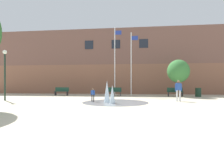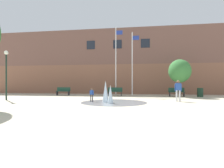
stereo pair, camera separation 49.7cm
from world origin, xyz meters
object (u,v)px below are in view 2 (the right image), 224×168
Objects in this scene: trash_can at (200,92)px; flagpole_right at (133,62)px; park_bench_under_left_flagpole at (115,91)px; child_in_fountain at (92,94)px; park_bench_far_left at (63,91)px; adult_near_bench at (178,89)px; lamp_post_left_lane at (6,68)px; flagpole_left at (116,59)px; park_bench_near_trashcan at (177,92)px; street_tree_near_building at (180,71)px.

flagpole_right is at bearing 172.00° from trash_can.
park_bench_under_left_flagpole is at bearing -161.30° from flagpole_right.
flagpole_right is at bearing -4.91° from child_in_fountain.
adult_near_bench is at bearing -24.77° from park_bench_far_left.
flagpole_right is at bearing 33.75° from lamp_post_left_lane.
trash_can is (8.60, -0.31, -0.03)m from park_bench_under_left_flagpole.
flagpole_right is 7.55m from trash_can.
park_bench_far_left is at bearing -175.03° from flagpole_left.
flagpole_left is at bearing 9.28° from child_in_fountain.
park_bench_near_trashcan is 1.01× the size of adult_near_bench.
flagpole_right is 7.79× the size of trash_can.
park_bench_under_left_flagpole is at bearing 179.73° from park_bench_near_trashcan.
lamp_post_left_lane is at bearing -143.34° from park_bench_under_left_flagpole.
adult_near_bench is 0.21× the size of flagpole_left.
park_bench_under_left_flagpole and park_bench_near_trashcan have the same top height.
child_in_fountain is 11.21m from trash_can.
park_bench_far_left is 7.04m from flagpole_left.
child_in_fountain is (5.04, -6.31, 0.10)m from park_bench_far_left.
lamp_post_left_lane is at bearing -140.71° from flagpole_left.
child_in_fountain reaches higher than park_bench_near_trashcan.
lamp_post_left_lane is (-2.13, -6.15, 2.13)m from park_bench_far_left.
adult_near_bench is at bearing -100.77° from park_bench_near_trashcan.
street_tree_near_building is at bearing -35.45° from child_in_fountain.
lamp_post_left_lane is 1.07× the size of street_tree_near_building.
park_bench_near_trashcan is (6.41, -0.03, 0.00)m from park_bench_under_left_flagpole.
lamp_post_left_lane is at bearing -159.36° from street_tree_near_building.
street_tree_near_building is (14.73, 5.55, -0.03)m from lamp_post_left_lane.
flagpole_left is (-5.39, 5.79, 3.14)m from adult_near_bench.
lamp_post_left_lane is 17.80m from trash_can.
street_tree_near_building is (-1.99, -0.18, 2.13)m from trash_can.
lamp_post_left_lane reaches higher than park_bench_under_left_flagpole.
lamp_post_left_lane is at bearing -109.12° from park_bench_far_left.
adult_near_bench is at bearing -63.27° from child_in_fountain.
park_bench_under_left_flagpole is at bearing 8.85° from child_in_fountain.
adult_near_bench is (11.42, -5.27, 0.45)m from park_bench_far_left.
park_bench_near_trashcan is 5.63m from flagpole_right.
child_in_fountain is (-0.94, -6.20, 0.10)m from park_bench_under_left_flagpole.
lamp_post_left_lane reaches higher than trash_can.
adult_near_bench reaches higher than park_bench_far_left.
child_in_fountain is 9.68m from street_tree_near_building.
park_bench_under_left_flagpole is 3.65m from flagpole_left.
park_bench_near_trashcan is at bearing -0.27° from park_bench_under_left_flagpole.
street_tree_near_building is (4.74, -1.13, -1.16)m from flagpole_right.
lamp_post_left_lane is 15.74m from street_tree_near_building.
park_bench_far_left is 8.08m from child_in_fountain.
flagpole_right reaches higher than park_bench_under_left_flagpole.
flagpole_left is (0.04, 0.63, 3.60)m from park_bench_under_left_flagpole.
flagpole_left reaches higher than park_bench_far_left.
park_bench_near_trashcan is at bearing 22.47° from lamp_post_left_lane.
park_bench_far_left is 1.01× the size of adult_near_bench.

